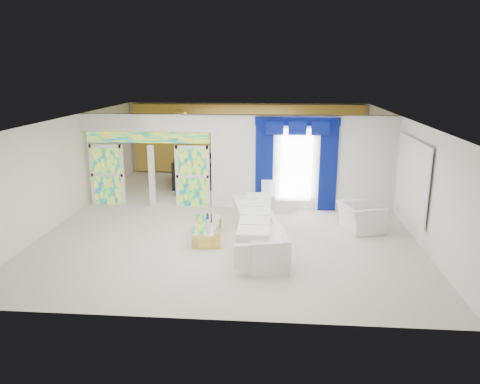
# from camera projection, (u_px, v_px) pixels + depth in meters

# --- Properties ---
(floor) EXTENTS (12.00, 12.00, 0.00)m
(floor) POSITION_uv_depth(u_px,v_px,m) (233.00, 216.00, 14.03)
(floor) COLOR #B7AF9E
(floor) RESTS_ON ground
(dividing_wall) EXTENTS (5.70, 0.18, 3.00)m
(dividing_wall) POSITION_uv_depth(u_px,v_px,m) (304.00, 163.00, 14.43)
(dividing_wall) COLOR white
(dividing_wall) RESTS_ON ground
(dividing_header) EXTENTS (4.30, 0.18, 0.55)m
(dividing_header) POSITION_uv_depth(u_px,v_px,m) (147.00, 123.00, 14.51)
(dividing_header) COLOR white
(dividing_header) RESTS_ON dividing_wall
(stained_panel_left) EXTENTS (0.95, 0.04, 2.00)m
(stained_panel_left) POSITION_uv_depth(u_px,v_px,m) (107.00, 175.00, 15.06)
(stained_panel_left) COLOR #994C3F
(stained_panel_left) RESTS_ON ground
(stained_panel_right) EXTENTS (0.95, 0.04, 2.00)m
(stained_panel_right) POSITION_uv_depth(u_px,v_px,m) (193.00, 176.00, 14.84)
(stained_panel_right) COLOR #994C3F
(stained_panel_right) RESTS_ON ground
(stained_transom) EXTENTS (4.00, 0.05, 0.35)m
(stained_transom) POSITION_uv_depth(u_px,v_px,m) (148.00, 137.00, 14.63)
(stained_transom) COLOR #994C3F
(stained_transom) RESTS_ON dividing_header
(window_pane) EXTENTS (1.00, 0.02, 2.30)m
(window_pane) POSITION_uv_depth(u_px,v_px,m) (296.00, 165.00, 14.37)
(window_pane) COLOR white
(window_pane) RESTS_ON dividing_wall
(blue_drape_left) EXTENTS (0.55, 0.10, 2.80)m
(blue_drape_left) POSITION_uv_depth(u_px,v_px,m) (264.00, 166.00, 14.43)
(blue_drape_left) COLOR #030E49
(blue_drape_left) RESTS_ON ground
(blue_drape_right) EXTENTS (0.55, 0.10, 2.80)m
(blue_drape_right) POSITION_uv_depth(u_px,v_px,m) (328.00, 167.00, 14.28)
(blue_drape_right) COLOR #030E49
(blue_drape_right) RESTS_ON ground
(blue_pelmet) EXTENTS (2.60, 0.12, 0.25)m
(blue_pelmet) POSITION_uv_depth(u_px,v_px,m) (298.00, 121.00, 13.98)
(blue_pelmet) COLOR #030E49
(blue_pelmet) RESTS_ON dividing_wall
(wall_mirror) EXTENTS (0.04, 2.70, 1.90)m
(wall_mirror) POSITION_uv_depth(u_px,v_px,m) (413.00, 178.00, 12.28)
(wall_mirror) COLOR white
(wall_mirror) RESTS_ON ground
(gold_curtains) EXTENTS (9.70, 0.12, 2.90)m
(gold_curtains) POSITION_uv_depth(u_px,v_px,m) (246.00, 139.00, 19.32)
(gold_curtains) COLOR gold
(gold_curtains) RESTS_ON ground
(white_sofa) EXTENTS (1.62, 4.09, 0.76)m
(white_sofa) POSITION_uv_depth(u_px,v_px,m) (257.00, 229.00, 11.77)
(white_sofa) COLOR silver
(white_sofa) RESTS_ON ground
(coffee_table) EXTENTS (0.88, 1.77, 0.38)m
(coffee_table) POSITION_uv_depth(u_px,v_px,m) (207.00, 231.00, 12.21)
(coffee_table) COLOR gold
(coffee_table) RESTS_ON ground
(console_table) EXTENTS (1.21, 0.45, 0.39)m
(console_table) POSITION_uv_depth(u_px,v_px,m) (276.00, 204.00, 14.57)
(console_table) COLOR white
(console_table) RESTS_ON ground
(table_lamp) EXTENTS (0.36, 0.36, 0.58)m
(table_lamp) POSITION_uv_depth(u_px,v_px,m) (267.00, 189.00, 14.47)
(table_lamp) COLOR white
(table_lamp) RESTS_ON console_table
(armchair) EXTENTS (1.31, 1.41, 0.76)m
(armchair) POSITION_uv_depth(u_px,v_px,m) (360.00, 217.00, 12.71)
(armchair) COLOR silver
(armchair) RESTS_ON ground
(grand_piano) EXTENTS (1.75, 2.20, 1.05)m
(grand_piano) POSITION_uv_depth(u_px,v_px,m) (196.00, 171.00, 17.81)
(grand_piano) COLOR black
(grand_piano) RESTS_ON ground
(piano_bench) EXTENTS (0.93, 0.42, 0.30)m
(piano_bench) POSITION_uv_depth(u_px,v_px,m) (188.00, 191.00, 16.37)
(piano_bench) COLOR black
(piano_bench) RESTS_ON ground
(tv_console) EXTENTS (0.51, 0.47, 0.73)m
(tv_console) POSITION_uv_depth(u_px,v_px,m) (117.00, 183.00, 16.65)
(tv_console) COLOR tan
(tv_console) RESTS_ON ground
(chandelier) EXTENTS (0.60, 0.60, 0.60)m
(chandelier) POSITION_uv_depth(u_px,v_px,m) (180.00, 117.00, 16.79)
(chandelier) COLOR gold
(chandelier) RESTS_ON ceiling
(decanters) EXTENTS (0.20, 0.74, 0.24)m
(decanters) POSITION_uv_depth(u_px,v_px,m) (208.00, 221.00, 12.19)
(decanters) COLOR silver
(decanters) RESTS_ON coffee_table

